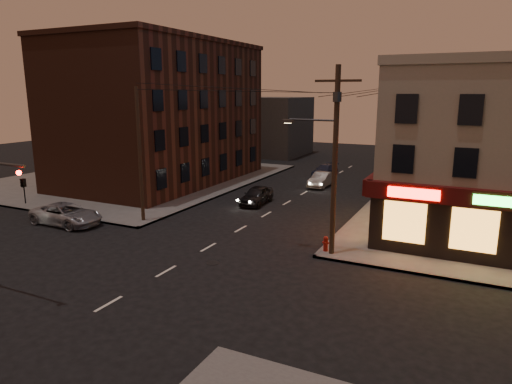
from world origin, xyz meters
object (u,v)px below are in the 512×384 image
Objects in this scene: sedan_mid at (321,180)px; fire_hydrant at (326,243)px; sedan_near at (257,195)px; suv_cross at (66,214)px; sedan_far at (325,170)px.

sedan_mid is 18.35m from fire_hydrant.
fire_hydrant is (5.90, -17.37, -0.07)m from sedan_mid.
sedan_mid is 4.84× the size of fire_hydrant.
sedan_near is 4.88× the size of fire_hydrant.
suv_cross is 27.20m from sedan_far.
sedan_near is at bearing -87.79° from sedan_far.
sedan_near is at bearing 134.44° from fire_hydrant.
sedan_far is 24.15m from fire_hydrant.
sedan_far is at bearing 106.67° from sedan_mid.
suv_cross is 22.78m from sedan_mid.
sedan_mid is at bearing 69.88° from sedan_near.
fire_hydrant is at bearing -81.71° from suv_cross.
suv_cross is 1.24× the size of sedan_far.
sedan_mid is at bearing 108.76° from fire_hydrant.
sedan_near is (9.03, 10.86, -0.00)m from suv_cross.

